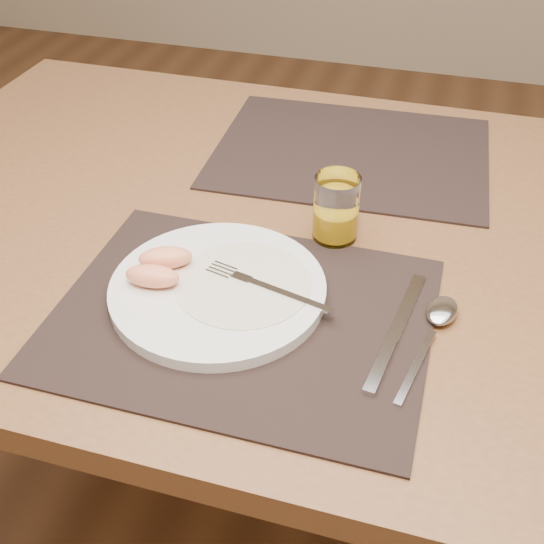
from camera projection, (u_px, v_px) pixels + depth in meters
The scene contains 11 objects.
ground at pixel (296, 513), 1.45m from camera, with size 5.00×5.00×0.00m, color brown.
table at pixel (306, 267), 1.04m from camera, with size 1.40×0.90×0.75m.
placemat_near at pixel (242, 316), 0.83m from camera, with size 0.45×0.35×0.00m, color black.
placemat_far at pixel (351, 152), 1.15m from camera, with size 0.45×0.35×0.00m, color black.
plate at pixel (218, 289), 0.85m from camera, with size 0.27×0.27×0.02m, color white.
plate_dressing at pixel (243, 283), 0.84m from camera, with size 0.17×0.17×0.00m.
fork at pixel (258, 284), 0.84m from camera, with size 0.17×0.06×0.00m.
knife at pixel (392, 340), 0.79m from camera, with size 0.04×0.22×0.01m.
spoon at pixel (439, 318), 0.81m from camera, with size 0.06×0.19×0.01m.
juice_glass at pixel (336, 211), 0.93m from camera, with size 0.06×0.06×0.09m.
grapefruit_wedges at pixel (159, 267), 0.85m from camera, with size 0.08×0.09×0.03m.
Camera 1 is at (0.18, -0.80, 1.31)m, focal length 45.00 mm.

